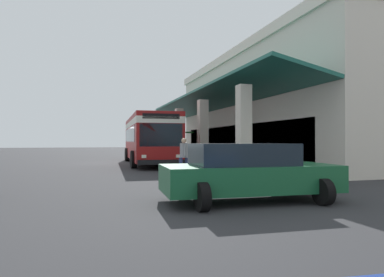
# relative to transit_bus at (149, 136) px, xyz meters

# --- Properties ---
(ground) EXTENTS (120.00, 120.00, 0.00)m
(ground) POSITION_rel_transit_bus_xyz_m (-2.09, 5.40, -1.85)
(ground) COLOR #2D2D30
(curb_strip) EXTENTS (27.02, 0.50, 0.12)m
(curb_strip) POSITION_rel_transit_bus_xyz_m (0.71, 2.65, -1.79)
(curb_strip) COLOR #9E998E
(curb_strip) RESTS_ON ground
(plaza_building) EXTENTS (22.82, 16.86, 7.87)m
(plaza_building) POSITION_rel_transit_bus_xyz_m (0.71, 12.28, 2.09)
(plaza_building) COLOR beige
(plaza_building) RESTS_ON ground
(transit_bus) EXTENTS (11.32, 3.17, 3.34)m
(transit_bus) POSITION_rel_transit_bus_xyz_m (0.00, 0.00, 0.00)
(transit_bus) COLOR maroon
(transit_bus) RESTS_ON ground
(parked_sedan_green) EXTENTS (2.60, 4.49, 1.47)m
(parked_sedan_green) POSITION_rel_transit_bus_xyz_m (14.85, 0.06, -1.10)
(parked_sedan_green) COLOR #195933
(parked_sedan_green) RESTS_ON ground
(pedestrian) EXTENTS (0.67, 0.48, 1.66)m
(pedestrian) POSITION_rel_transit_bus_xyz_m (8.60, 0.10, -0.92)
(pedestrian) COLOR navy
(pedestrian) RESTS_ON ground
(potted_palm) EXTENTS (1.55, 1.73, 2.38)m
(potted_palm) POSITION_rel_transit_bus_xyz_m (-5.60, 3.97, -1.23)
(potted_palm) COLOR brown
(potted_palm) RESTS_ON ground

